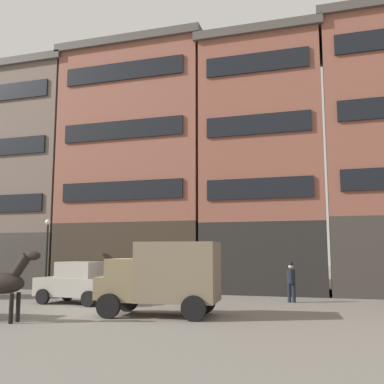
{
  "coord_description": "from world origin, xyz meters",
  "views": [
    {
      "loc": [
        8.02,
        -15.68,
        2.27
      ],
      "look_at": [
        2.62,
        2.14,
        4.76
      ],
      "focal_mm": 41.88,
      "sensor_mm": 36.0,
      "label": 1
    }
  ],
  "objects_px": {
    "pedestrian_officer": "(291,280)",
    "streetlamp_curbside": "(47,245)",
    "draft_horse": "(4,282)",
    "sedan_light": "(78,283)",
    "delivery_truck_near": "(163,276)"
  },
  "relations": [
    {
      "from": "delivery_truck_near",
      "to": "streetlamp_curbside",
      "type": "bearing_deg",
      "value": 144.62
    },
    {
      "from": "sedan_light",
      "to": "draft_horse",
      "type": "bearing_deg",
      "value": -85.13
    },
    {
      "from": "sedan_light",
      "to": "pedestrian_officer",
      "type": "bearing_deg",
      "value": 19.41
    },
    {
      "from": "draft_horse",
      "to": "sedan_light",
      "type": "distance_m",
      "value": 5.42
    },
    {
      "from": "delivery_truck_near",
      "to": "sedan_light",
      "type": "xyz_separation_m",
      "value": [
        -4.96,
        2.57,
        -0.51
      ]
    },
    {
      "from": "pedestrian_officer",
      "to": "streetlamp_curbside",
      "type": "height_order",
      "value": "streetlamp_curbside"
    },
    {
      "from": "pedestrian_officer",
      "to": "streetlamp_curbside",
      "type": "xyz_separation_m",
      "value": [
        -13.69,
        1.07,
        1.69
      ]
    },
    {
      "from": "draft_horse",
      "to": "pedestrian_officer",
      "type": "relative_size",
      "value": 1.31
    },
    {
      "from": "sedan_light",
      "to": "pedestrian_officer",
      "type": "distance_m",
      "value": 9.58
    },
    {
      "from": "streetlamp_curbside",
      "to": "pedestrian_officer",
      "type": "bearing_deg",
      "value": -4.49
    },
    {
      "from": "delivery_truck_near",
      "to": "sedan_light",
      "type": "distance_m",
      "value": 5.61
    },
    {
      "from": "pedestrian_officer",
      "to": "sedan_light",
      "type": "bearing_deg",
      "value": -160.59
    },
    {
      "from": "draft_horse",
      "to": "sedan_light",
      "type": "xyz_separation_m",
      "value": [
        -0.46,
        5.39,
        -0.36
      ]
    },
    {
      "from": "delivery_truck_near",
      "to": "pedestrian_officer",
      "type": "relative_size",
      "value": 2.49
    },
    {
      "from": "sedan_light",
      "to": "streetlamp_curbside",
      "type": "height_order",
      "value": "streetlamp_curbside"
    }
  ]
}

